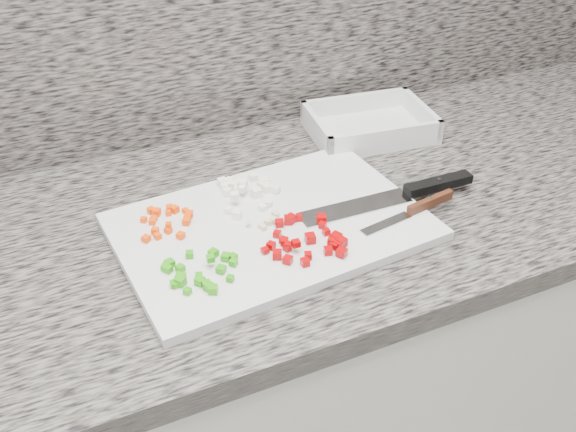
% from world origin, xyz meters
% --- Properties ---
extents(cabinet, '(3.92, 0.62, 0.86)m').
position_xyz_m(cabinet, '(0.00, 1.44, 0.43)').
color(cabinet, white).
rests_on(cabinet, ground).
extents(countertop, '(3.96, 0.64, 0.04)m').
position_xyz_m(countertop, '(0.00, 1.44, 0.88)').
color(countertop, '#635E57').
rests_on(countertop, cabinet).
extents(cutting_board, '(0.51, 0.36, 0.02)m').
position_xyz_m(cutting_board, '(0.08, 1.38, 0.91)').
color(cutting_board, silver).
rests_on(cutting_board, countertop).
extents(carrot_pile, '(0.09, 0.10, 0.02)m').
position_xyz_m(carrot_pile, '(-0.07, 1.45, 0.92)').
color(carrot_pile, '#FD4405').
rests_on(carrot_pile, cutting_board).
extents(onion_pile, '(0.11, 0.12, 0.02)m').
position_xyz_m(onion_pile, '(0.08, 1.48, 0.92)').
color(onion_pile, white).
rests_on(onion_pile, cutting_board).
extents(green_pepper_pile, '(0.11, 0.10, 0.02)m').
position_xyz_m(green_pepper_pile, '(-0.07, 1.30, 0.92)').
color(green_pepper_pile, '#2B9B0E').
rests_on(green_pepper_pile, cutting_board).
extents(red_pepper_pile, '(0.13, 0.13, 0.02)m').
position_xyz_m(red_pepper_pile, '(0.11, 1.31, 0.92)').
color(red_pepper_pile, '#A60205').
rests_on(red_pepper_pile, cutting_board).
extents(garlic_pile, '(0.06, 0.04, 0.01)m').
position_xyz_m(garlic_pile, '(0.07, 1.38, 0.92)').
color(garlic_pile, beige).
rests_on(garlic_pile, cutting_board).
extents(chef_knife, '(0.32, 0.05, 0.02)m').
position_xyz_m(chef_knife, '(0.33, 1.36, 0.92)').
color(chef_knife, silver).
rests_on(chef_knife, cutting_board).
extents(paring_knife, '(0.19, 0.05, 0.02)m').
position_xyz_m(paring_knife, '(0.31, 1.31, 0.92)').
color(paring_knife, silver).
rests_on(paring_knife, cutting_board).
extents(tray, '(0.26, 0.20, 0.05)m').
position_xyz_m(tray, '(0.39, 1.61, 0.92)').
color(tray, silver).
rests_on(tray, countertop).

